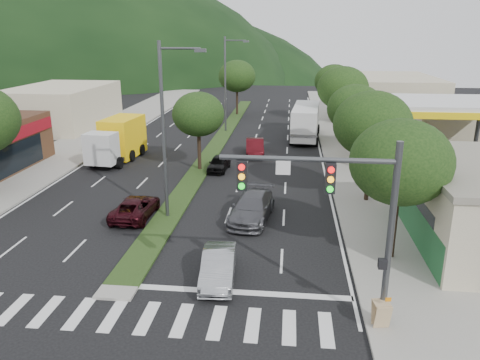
# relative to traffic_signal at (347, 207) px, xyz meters

# --- Properties ---
(ground) EXTENTS (160.00, 160.00, 0.00)m
(ground) POSITION_rel_traffic_signal_xyz_m (-9.03, 1.54, -4.65)
(ground) COLOR black
(ground) RESTS_ON ground
(sidewalk_right) EXTENTS (5.00, 90.00, 0.15)m
(sidewalk_right) POSITION_rel_traffic_signal_xyz_m (3.47, 26.54, -4.57)
(sidewalk_right) COLOR gray
(sidewalk_right) RESTS_ON ground
(sidewalk_left) EXTENTS (6.00, 90.00, 0.15)m
(sidewalk_left) POSITION_rel_traffic_signal_xyz_m (-22.03, 26.54, -4.57)
(sidewalk_left) COLOR gray
(sidewalk_left) RESTS_ON ground
(median) EXTENTS (1.60, 56.00, 0.12)m
(median) POSITION_rel_traffic_signal_xyz_m (-9.03, 29.54, -4.59)
(median) COLOR #1F3212
(median) RESTS_ON ground
(crosswalk) EXTENTS (19.00, 2.20, 0.01)m
(crosswalk) POSITION_rel_traffic_signal_xyz_m (-9.03, -0.46, -4.64)
(crosswalk) COLOR silver
(crosswalk) RESTS_ON ground
(traffic_signal) EXTENTS (6.12, 0.40, 7.00)m
(traffic_signal) POSITION_rel_traffic_signal_xyz_m (0.00, 0.00, 0.00)
(traffic_signal) COLOR #47494C
(traffic_signal) RESTS_ON ground
(gas_canopy) EXTENTS (12.20, 8.20, 5.25)m
(gas_canopy) POSITION_rel_traffic_signal_xyz_m (9.97, 23.54, 0.00)
(gas_canopy) COLOR silver
(gas_canopy) RESTS_ON ground
(bldg_left_far) EXTENTS (9.00, 14.00, 4.60)m
(bldg_left_far) POSITION_rel_traffic_signal_xyz_m (-28.03, 35.54, -2.35)
(bldg_left_far) COLOR beige
(bldg_left_far) RESTS_ON ground
(bldg_right_far) EXTENTS (10.00, 16.00, 5.20)m
(bldg_right_far) POSITION_rel_traffic_signal_xyz_m (10.47, 45.54, -2.05)
(bldg_right_far) COLOR beige
(bldg_right_far) RESTS_ON ground
(tree_r_a) EXTENTS (4.60, 4.60, 6.63)m
(tree_r_a) POSITION_rel_traffic_signal_xyz_m (2.97, 5.54, 0.17)
(tree_r_a) COLOR black
(tree_r_a) RESTS_ON sidewalk_right
(tree_r_b) EXTENTS (4.80, 4.80, 6.94)m
(tree_r_b) POSITION_rel_traffic_signal_xyz_m (2.97, 13.54, 0.39)
(tree_r_b) COLOR black
(tree_r_b) RESTS_ON sidewalk_right
(tree_r_c) EXTENTS (4.40, 4.40, 6.48)m
(tree_r_c) POSITION_rel_traffic_signal_xyz_m (2.97, 21.54, 0.10)
(tree_r_c) COLOR black
(tree_r_c) RESTS_ON sidewalk_right
(tree_r_d) EXTENTS (5.00, 5.00, 7.17)m
(tree_r_d) POSITION_rel_traffic_signal_xyz_m (2.97, 31.54, 0.54)
(tree_r_d) COLOR black
(tree_r_d) RESTS_ON sidewalk_right
(tree_r_e) EXTENTS (4.60, 4.60, 6.71)m
(tree_r_e) POSITION_rel_traffic_signal_xyz_m (2.97, 41.54, 0.25)
(tree_r_e) COLOR black
(tree_r_e) RESTS_ON sidewalk_right
(tree_med_near) EXTENTS (4.00, 4.00, 6.02)m
(tree_med_near) POSITION_rel_traffic_signal_xyz_m (-9.03, 19.54, -0.22)
(tree_med_near) COLOR black
(tree_med_near) RESTS_ON median
(tree_med_far) EXTENTS (4.80, 4.80, 6.94)m
(tree_med_far) POSITION_rel_traffic_signal_xyz_m (-9.03, 45.54, 0.36)
(tree_med_far) COLOR black
(tree_med_far) RESTS_ON median
(streetlight_near) EXTENTS (2.60, 0.25, 10.00)m
(streetlight_near) POSITION_rel_traffic_signal_xyz_m (-8.82, 9.54, 0.94)
(streetlight_near) COLOR #47494C
(streetlight_near) RESTS_ON ground
(streetlight_mid) EXTENTS (2.60, 0.25, 10.00)m
(streetlight_mid) POSITION_rel_traffic_signal_xyz_m (-8.82, 34.54, 0.94)
(streetlight_mid) COLOR #47494C
(streetlight_mid) RESTS_ON ground
(sedan_silver) EXTENTS (1.68, 4.09, 1.32)m
(sedan_silver) POSITION_rel_traffic_signal_xyz_m (-4.95, 2.68, -3.99)
(sedan_silver) COLOR #96989D
(sedan_silver) RESTS_ON ground
(suv_maroon) EXTENTS (2.10, 4.43, 1.22)m
(suv_maroon) POSITION_rel_traffic_signal_xyz_m (-10.90, 9.41, -4.03)
(suv_maroon) COLOR black
(suv_maroon) RESTS_ON ground
(car_queue_a) EXTENTS (1.65, 3.57, 1.19)m
(car_queue_a) POSITION_rel_traffic_signal_xyz_m (-7.50, 19.58, -4.05)
(car_queue_a) COLOR black
(car_queue_a) RESTS_ON ground
(car_queue_b) EXTENTS (2.72, 5.33, 1.48)m
(car_queue_b) POSITION_rel_traffic_signal_xyz_m (-4.08, 9.78, -3.90)
(car_queue_b) COLOR #4E4E53
(car_queue_b) RESTS_ON ground
(car_queue_c) EXTENTS (1.95, 4.51, 1.44)m
(car_queue_c) POSITION_rel_traffic_signal_xyz_m (-5.06, 24.58, -3.92)
(car_queue_c) COLOR #450B10
(car_queue_c) RESTS_ON ground
(car_queue_d) EXTENTS (2.32, 5.01, 1.39)m
(car_queue_d) POSITION_rel_traffic_signal_xyz_m (-0.81, 30.17, -3.95)
(car_queue_d) COLOR black
(car_queue_d) RESTS_ON ground
(box_truck) EXTENTS (3.26, 7.23, 3.46)m
(box_truck) POSITION_rel_traffic_signal_xyz_m (-16.42, 21.96, -3.01)
(box_truck) COLOR silver
(box_truck) RESTS_ON ground
(motorhome) EXTENTS (3.30, 8.85, 3.33)m
(motorhome) POSITION_rel_traffic_signal_xyz_m (-0.48, 31.93, -2.87)
(motorhome) COLOR silver
(motorhome) RESTS_ON ground
(a_frame_sign) EXTENTS (0.68, 0.75, 1.30)m
(a_frame_sign) POSITION_rel_traffic_signal_xyz_m (1.47, -0.24, -3.92)
(a_frame_sign) COLOR tan
(a_frame_sign) RESTS_ON sidewalk_right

